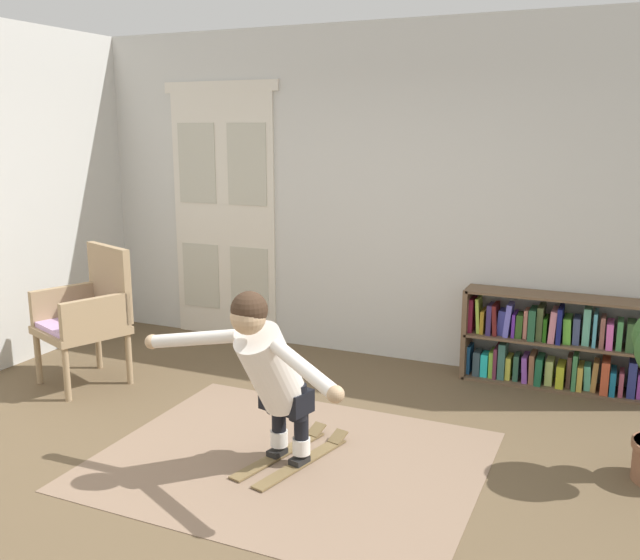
# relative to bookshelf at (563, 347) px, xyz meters

# --- Properties ---
(ground_plane) EXTENTS (7.20, 7.20, 0.00)m
(ground_plane) POSITION_rel_bookshelf_xyz_m (-1.45, -2.39, -0.34)
(ground_plane) COLOR brown
(back_wall) EXTENTS (6.00, 0.10, 2.90)m
(back_wall) POSITION_rel_bookshelf_xyz_m (-1.45, 0.21, 1.11)
(back_wall) COLOR beige
(back_wall) RESTS_ON ground
(double_door) EXTENTS (1.22, 0.05, 2.45)m
(double_door) POSITION_rel_bookshelf_xyz_m (-3.18, 0.15, 0.89)
(double_door) COLOR silver
(double_door) RESTS_ON ground
(rug) EXTENTS (2.32, 1.86, 0.01)m
(rug) POSITION_rel_bookshelf_xyz_m (-1.42, -1.99, -0.33)
(rug) COLOR #826954
(rug) RESTS_ON ground
(bookshelf) EXTENTS (1.54, 0.30, 0.75)m
(bookshelf) POSITION_rel_bookshelf_xyz_m (0.00, 0.00, 0.00)
(bookshelf) COLOR brown
(bookshelf) RESTS_ON ground
(wicker_chair) EXTENTS (0.78, 0.78, 1.10)m
(wicker_chair) POSITION_rel_bookshelf_xyz_m (-3.50, -1.40, 0.24)
(wicker_chair) COLOR #9E835F
(wicker_chair) RESTS_ON ground
(skis_pair) EXTENTS (0.46, 0.88, 0.07)m
(skis_pair) POSITION_rel_bookshelf_xyz_m (-1.41, -1.96, -0.31)
(skis_pair) COLOR brown
(skis_pair) RESTS_ON rug
(person_skier) EXTENTS (1.45, 0.80, 1.07)m
(person_skier) POSITION_rel_bookshelf_xyz_m (-1.46, -2.17, 0.33)
(person_skier) COLOR white
(person_skier) RESTS_ON skis_pair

